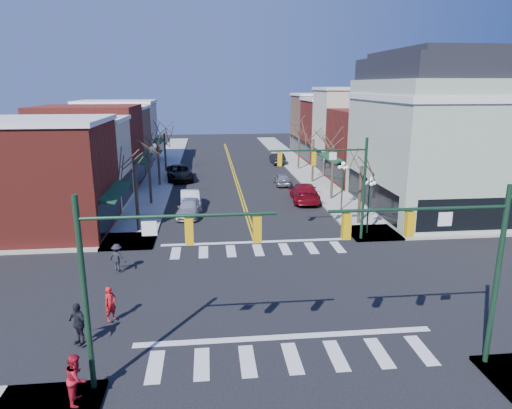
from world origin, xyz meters
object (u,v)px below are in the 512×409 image
object	(u,v)px
car_right_mid	(282,179)
pedestrian_red_a	(110,304)
lamppost_midblock	(343,178)
car_right_near	(304,192)
pedestrian_red_b	(76,378)
pedestrian_dark_a	(78,324)
car_left_far	(180,173)
car_left_near	(189,208)
lamppost_corner	(369,195)
victorian_corner	(443,133)
car_left_mid	(190,200)
car_right_far	(277,158)
pedestrian_dark_b	(117,257)

from	to	relation	value
car_right_mid	pedestrian_red_a	xyz separation A→B (m)	(-12.53, -28.59, 0.28)
lamppost_midblock	car_right_near	distance (m)	4.94
pedestrian_red_b	pedestrian_dark_a	world-z (taller)	pedestrian_dark_a
pedestrian_red_a	pedestrian_red_b	world-z (taller)	pedestrian_red_b
car_left_far	pedestrian_red_b	distance (m)	38.13
car_left_near	lamppost_corner	bearing A→B (deg)	-19.17
car_left_far	pedestrian_red_b	bearing A→B (deg)	-98.11
victorian_corner	pedestrian_red_b	xyz separation A→B (m)	(-24.24, -22.63, -5.62)
pedestrian_red_a	pedestrian_dark_a	world-z (taller)	pedestrian_dark_a
car_right_near	pedestrian_red_a	bearing A→B (deg)	62.41
pedestrian_red_a	pedestrian_red_b	bearing A→B (deg)	-137.22
car_left_mid	car_right_far	world-z (taller)	car_left_mid
car_right_mid	car_left_near	bearing A→B (deg)	50.93
car_right_mid	car_left_mid	bearing A→B (deg)	43.31
car_left_near	pedestrian_red_b	xyz separation A→B (m)	(-2.94, -22.90, 0.28)
lamppost_midblock	car_left_far	bearing A→B (deg)	134.27
lamppost_midblock	pedestrian_dark_a	xyz separation A→B (m)	(-16.85, -19.43, -1.90)
pedestrian_dark_b	car_right_far	bearing A→B (deg)	-88.94
pedestrian_red_a	pedestrian_dark_b	size ratio (longest dim) A/B	1.00
lamppost_midblock	car_right_near	xyz separation A→B (m)	(-2.46, 3.73, -2.10)
car_right_far	car_right_near	bearing A→B (deg)	86.13
car_right_near	car_right_mid	distance (m)	7.38
car_left_near	pedestrian_dark_b	distance (m)	12.03
lamppost_midblock	car_right_near	bearing A→B (deg)	123.33
lamppost_corner	car_right_far	bearing A→B (deg)	93.29
car_right_far	victorian_corner	bearing A→B (deg)	109.67
car_left_mid	car_right_far	distance (m)	25.05
victorian_corner	car_left_far	world-z (taller)	victorian_corner
pedestrian_red_a	pedestrian_dark_b	bearing A→B (deg)	50.35
car_right_far	pedestrian_dark_a	bearing A→B (deg)	69.14
victorian_corner	pedestrian_red_a	size ratio (longest dim) A/B	8.82
car_right_far	pedestrian_dark_a	size ratio (longest dim) A/B	2.45
car_right_far	lamppost_corner	bearing A→B (deg)	91.21
lamppost_corner	car_right_mid	size ratio (longest dim) A/B	1.09
lamppost_corner	victorian_corner	bearing A→B (deg)	35.86
lamppost_corner	car_right_near	distance (m)	10.73
car_left_far	car_right_mid	distance (m)	11.87
lamppost_corner	car_left_far	xyz separation A→B (m)	(-14.60, 21.48, -2.11)
pedestrian_red_b	pedestrian_dark_b	world-z (taller)	pedestrian_red_b
pedestrian_dark_a	car_left_far	bearing A→B (deg)	123.14
lamppost_corner	pedestrian_dark_a	bearing A→B (deg)	-142.48
car_left_mid	car_right_near	world-z (taller)	car_right_near
car_right_mid	pedestrian_dark_b	bearing A→B (deg)	60.98
victorian_corner	pedestrian_dark_a	distance (m)	31.97
lamppost_midblock	car_right_mid	xyz separation A→B (m)	(-3.40, 11.06, -2.28)
car_right_mid	car_right_near	bearing A→B (deg)	98.66
victorian_corner	lamppost_midblock	bearing A→B (deg)	176.55
car_left_mid	pedestrian_dark_a	world-z (taller)	pedestrian_dark_a
car_right_near	pedestrian_dark_b	xyz separation A→B (m)	(-14.24, -15.41, 0.10)
victorian_corner	car_right_far	world-z (taller)	victorian_corner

